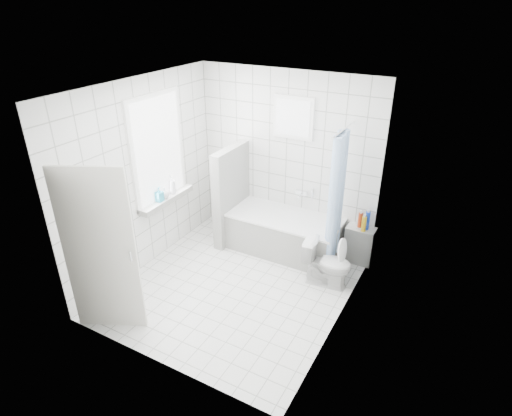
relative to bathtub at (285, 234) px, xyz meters
The scene contains 19 objects.
ground 1.18m from the bathtub, 99.33° to the right, with size 3.00×3.00×0.00m, color white.
ceiling 2.58m from the bathtub, 99.33° to the right, with size 3.00×3.00×0.00m, color white.
wall_back 1.09m from the bathtub, 116.25° to the left, with size 2.80×0.02×2.60m, color white.
wall_front 2.82m from the bathtub, 94.03° to the right, with size 2.80×0.02×2.60m, color white.
wall_left 2.19m from the bathtub, 144.63° to the right, with size 0.02×3.00×2.60m, color white.
wall_right 1.94m from the bathtub, 42.80° to the right, with size 0.02×3.00×2.60m, color white.
window_left 2.18m from the bathtub, 151.82° to the right, with size 0.01×0.90×1.40m, color white.
window_back 1.69m from the bathtub, 104.43° to the left, with size 0.50×0.01×0.50m, color white.
window_sill 1.80m from the bathtub, 151.11° to the right, with size 0.18×1.02×0.08m, color white.
door 2.75m from the bathtub, 113.90° to the right, with size 0.04×0.80×2.00m, color silver.
bathtub is the anchor object (origin of this frame).
partition_wall 1.00m from the bathtub, behind, with size 0.15×0.85×1.50m, color white.
tiled_ledge 1.09m from the bathtub, 13.47° to the left, with size 0.40×0.24×0.55m, color white.
toilet 0.97m from the bathtub, 29.34° to the right, with size 0.36×0.63×0.64m, color white.
curtain_rod 1.87m from the bathtub, ahead, with size 0.02×0.02×0.80m, color silver.
shower_curtain 1.12m from the bathtub, 11.51° to the right, with size 0.14×0.48×1.78m, color #447CC9, non-canonical shape.
tub_faucet 0.66m from the bathtub, 73.38° to the left, with size 0.18×0.06×0.06m, color silver.
sill_bottles 1.84m from the bathtub, 151.03° to the right, with size 0.18×0.40×0.27m.
ledge_bottles 1.18m from the bathtub, 12.36° to the left, with size 0.17×0.15×0.27m.
Camera 1 is at (2.45, -3.91, 3.52)m, focal length 30.00 mm.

